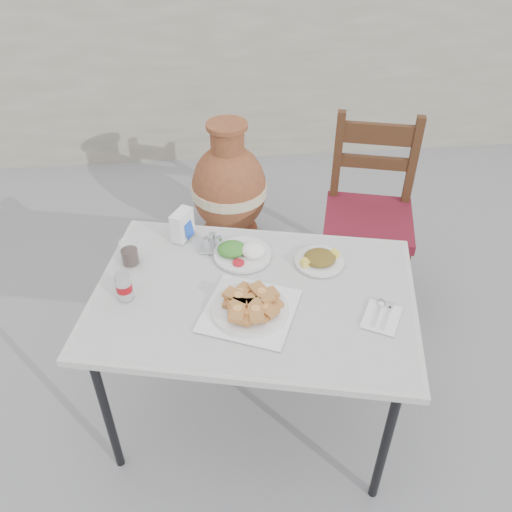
{
  "coord_description": "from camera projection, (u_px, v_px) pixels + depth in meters",
  "views": [
    {
      "loc": [
        -0.1,
        -1.46,
        2.06
      ],
      "look_at": [
        0.06,
        0.05,
        0.85
      ],
      "focal_mm": 38.0,
      "sensor_mm": 36.0,
      "label": 1
    }
  ],
  "objects": [
    {
      "name": "pide_plate",
      "position": [
        250.0,
        305.0,
        1.9
      ],
      "size": [
        0.41,
        0.41,
        0.06
      ],
      "rotation": [
        0.0,
        0.0,
        -0.4
      ],
      "color": "white",
      "rests_on": "cafe_table"
    },
    {
      "name": "back_wall",
      "position": [
        214.0,
        77.0,
        4.0
      ],
      "size": [
        6.0,
        0.25,
        1.2
      ],
      "primitive_type": "cube",
      "color": "#A79F8B",
      "rests_on": "ground"
    },
    {
      "name": "salad_chopped_plate",
      "position": [
        320.0,
        259.0,
        2.12
      ],
      "size": [
        0.2,
        0.2,
        0.04
      ],
      "color": "silver",
      "rests_on": "cafe_table"
    },
    {
      "name": "chair",
      "position": [
        369.0,
        214.0,
        2.76
      ],
      "size": [
        0.54,
        0.54,
        0.99
      ],
      "rotation": [
        0.0,
        0.0,
        -0.27
      ],
      "color": "#351D0E",
      "rests_on": "ground"
    },
    {
      "name": "condiment_caddy",
      "position": [
        213.0,
        244.0,
        2.18
      ],
      "size": [
        0.11,
        0.1,
        0.07
      ],
      "rotation": [
        0.0,
        0.0,
        -0.19
      ],
      "color": "silver",
      "rests_on": "cafe_table"
    },
    {
      "name": "cafe_table",
      "position": [
        254.0,
        303.0,
        2.02
      ],
      "size": [
        1.33,
        1.05,
        0.72
      ],
      "rotation": [
        0.0,
        0.0,
        -0.23
      ],
      "color": "black",
      "rests_on": "ground"
    },
    {
      "name": "terracotta_urn",
      "position": [
        229.0,
        189.0,
        3.22
      ],
      "size": [
        0.45,
        0.45,
        0.79
      ],
      "color": "brown",
      "rests_on": "ground"
    },
    {
      "name": "napkin_holder",
      "position": [
        182.0,
        225.0,
        2.22
      ],
      "size": [
        0.1,
        0.12,
        0.13
      ],
      "rotation": [
        0.0,
        0.0,
        -0.55
      ],
      "color": "white",
      "rests_on": "cafe_table"
    },
    {
      "name": "ground",
      "position": [
        244.0,
        411.0,
        2.43
      ],
      "size": [
        80.0,
        80.0,
        0.0
      ],
      "primitive_type": "plane",
      "color": "slate",
      "rests_on": "ground"
    },
    {
      "name": "cola_glass",
      "position": [
        130.0,
        253.0,
        2.1
      ],
      "size": [
        0.07,
        0.07,
        0.1
      ],
      "color": "white",
      "rests_on": "cafe_table"
    },
    {
      "name": "cutlery_napkin",
      "position": [
        382.0,
        315.0,
        1.9
      ],
      "size": [
        0.18,
        0.19,
        0.01
      ],
      "rotation": [
        0.0,
        0.0,
        -0.51
      ],
      "color": "white",
      "rests_on": "cafe_table"
    },
    {
      "name": "salad_rice_plate",
      "position": [
        242.0,
        252.0,
        2.15
      ],
      "size": [
        0.23,
        0.23,
        0.06
      ],
      "color": "silver",
      "rests_on": "cafe_table"
    },
    {
      "name": "soda_can",
      "position": [
        124.0,
        286.0,
        1.94
      ],
      "size": [
        0.06,
        0.06,
        0.11
      ],
      "color": "silver",
      "rests_on": "cafe_table"
    }
  ]
}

